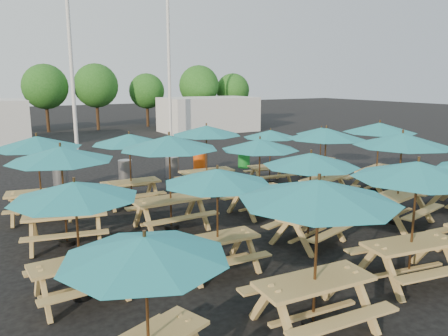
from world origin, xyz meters
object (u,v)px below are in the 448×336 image
picnic_unit_2 (61,158)px  picnic_unit_13 (402,144)px  picnic_unit_19 (321,133)px  picnic_unit_3 (37,146)px  picnic_unit_18 (379,131)px  waste_bin_1 (125,171)px  picnic_unit_4 (318,198)px  picnic_unit_11 (206,133)px  picnic_unit_5 (217,181)px  waste_bin_4 (244,158)px  picnic_unit_8 (417,176)px  picnic_unit_9 (311,164)px  picnic_unit_0 (145,255)px  picnic_unit_1 (75,196)px  waste_bin_0 (61,178)px  picnic_unit_10 (260,148)px  picnic_unit_15 (270,136)px  picnic_unit_14 (326,137)px  waste_bin_3 (199,162)px  picnic_unit_6 (169,147)px  waste_bin_2 (172,167)px  picnic_unit_7 (129,142)px

picnic_unit_2 → picnic_unit_13: picnic_unit_13 is taller
picnic_unit_19 → picnic_unit_3: bearing=161.3°
picnic_unit_18 → waste_bin_1: size_ratio=3.62×
picnic_unit_4 → picnic_unit_11: size_ratio=1.04×
picnic_unit_5 → waste_bin_4: 11.10m
picnic_unit_8 → picnic_unit_9: picnic_unit_8 is taller
picnic_unit_0 → picnic_unit_8: picnic_unit_8 is taller
picnic_unit_1 → picnic_unit_13: (8.58, -0.13, 0.29)m
picnic_unit_11 → waste_bin_0: (-4.40, 3.00, -1.68)m
picnic_unit_10 → picnic_unit_11: 2.97m
picnic_unit_15 → picnic_unit_10: bearing=-122.6°
picnic_unit_9 → picnic_unit_14: bearing=26.6°
picnic_unit_5 → waste_bin_4: picnic_unit_5 is taller
waste_bin_3 → picnic_unit_19: bearing=-38.3°
waste_bin_3 → waste_bin_4: bearing=-2.4°
picnic_unit_11 → picnic_unit_10: bearing=-82.8°
picnic_unit_3 → picnic_unit_18: bearing=-2.4°
picnic_unit_0 → picnic_unit_10: 7.86m
picnic_unit_6 → picnic_unit_9: size_ratio=0.93×
picnic_unit_1 → waste_bin_2: bearing=54.0°
waste_bin_1 → picnic_unit_9: bearing=-78.6°
picnic_unit_6 → picnic_unit_18: 8.01m
picnic_unit_6 → picnic_unit_9: (2.46, -2.69, -0.25)m
picnic_unit_9 → picnic_unit_19: 7.90m
picnic_unit_8 → picnic_unit_9: 2.63m
picnic_unit_2 → waste_bin_3: picnic_unit_2 is taller
picnic_unit_15 → picnic_unit_19: size_ratio=0.91×
picnic_unit_1 → waste_bin_2: 10.19m
picnic_unit_1 → picnic_unit_6: 4.01m
picnic_unit_19 → waste_bin_0: 10.30m
picnic_unit_9 → picnic_unit_8: bearing=-97.2°
picnic_unit_3 → picnic_unit_8: size_ratio=1.01×
picnic_unit_19 → waste_bin_3: size_ratio=3.05×
picnic_unit_9 → picnic_unit_11: (0.20, 5.58, 0.12)m
picnic_unit_5 → picnic_unit_10: (3.06, 2.83, 0.06)m
picnic_unit_4 → picnic_unit_7: size_ratio=1.11×
picnic_unit_14 → waste_bin_2: 6.70m
picnic_unit_1 → picnic_unit_18: 11.31m
picnic_unit_10 → waste_bin_0: bearing=120.2°
picnic_unit_4 → waste_bin_3: 12.42m
picnic_unit_18 → waste_bin_4: size_ratio=3.62×
picnic_unit_1 → waste_bin_0: bearing=79.3°
picnic_unit_3 → waste_bin_3: bearing=37.8°
picnic_unit_15 → waste_bin_1: bearing=155.4°
picnic_unit_4 → picnic_unit_6: 5.56m
picnic_unit_15 → picnic_unit_18: size_ratio=0.77×
picnic_unit_7 → picnic_unit_10: picnic_unit_7 is taller
picnic_unit_8 → picnic_unit_7: bearing=119.6°
picnic_unit_5 → picnic_unit_4: bearing=-82.3°
picnic_unit_5 → picnic_unit_15: size_ratio=0.96×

